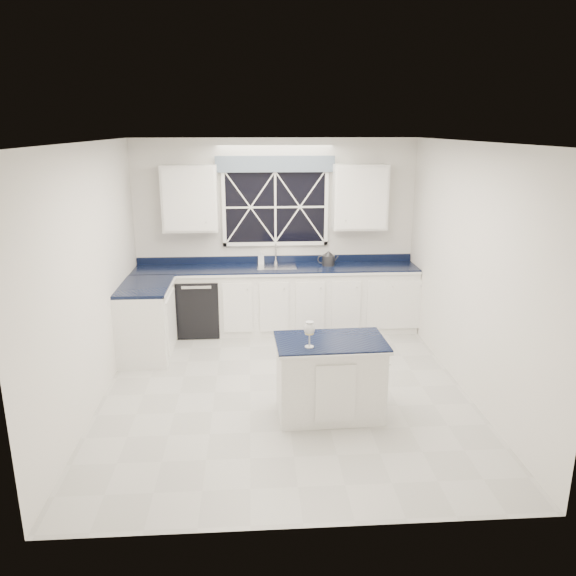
{
  "coord_description": "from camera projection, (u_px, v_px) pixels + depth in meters",
  "views": [
    {
      "loc": [
        -0.34,
        -5.71,
        2.85
      ],
      "look_at": [
        0.06,
        0.4,
        1.08
      ],
      "focal_mm": 35.0,
      "sensor_mm": 36.0,
      "label": 1
    }
  ],
  "objects": [
    {
      "name": "wine_glass",
      "position": [
        309.0,
        330.0,
        5.33
      ],
      "size": [
        0.11,
        0.11,
        0.26
      ],
      "color": "silver",
      "rests_on": "island"
    },
    {
      "name": "window",
      "position": [
        275.0,
        202.0,
        7.89
      ],
      "size": [
        1.65,
        0.09,
        1.26
      ],
      "color": "black",
      "rests_on": "ground"
    },
    {
      "name": "island",
      "position": [
        330.0,
        378.0,
        5.66
      ],
      "size": [
        1.11,
        0.69,
        0.81
      ],
      "rotation": [
        0.0,
        0.0,
        0.03
      ],
      "color": "silver",
      "rests_on": "ground"
    },
    {
      "name": "faucet",
      "position": [
        276.0,
        253.0,
        8.04
      ],
      "size": [
        0.05,
        0.2,
        0.3
      ],
      "color": "silver",
      "rests_on": "countertop"
    },
    {
      "name": "countertop",
      "position": [
        276.0,
        269.0,
        7.9
      ],
      "size": [
        3.98,
        0.64,
        0.04
      ],
      "primitive_type": "cube",
      "color": "black",
      "rests_on": "base_cabinets"
    },
    {
      "name": "dishwasher",
      "position": [
        200.0,
        305.0,
        7.97
      ],
      "size": [
        0.6,
        0.58,
        0.82
      ],
      "primitive_type": "cube",
      "color": "black",
      "rests_on": "ground"
    },
    {
      "name": "ground",
      "position": [
        285.0,
        390.0,
        6.29
      ],
      "size": [
        4.5,
        4.5,
        0.0
      ],
      "primitive_type": "plane",
      "color": "#AAAAA5",
      "rests_on": "ground"
    },
    {
      "name": "base_cabinets",
      "position": [
        254.0,
        304.0,
        7.85
      ],
      "size": [
        3.99,
        1.6,
        0.9
      ],
      "color": "silver",
      "rests_on": "ground"
    },
    {
      "name": "kettle",
      "position": [
        328.0,
        259.0,
        7.97
      ],
      "size": [
        0.3,
        0.2,
        0.21
      ],
      "rotation": [
        0.0,
        0.0,
        -0.14
      ],
      "color": "#2C2C2E",
      "rests_on": "countertop"
    },
    {
      "name": "rug",
      "position": [
        340.0,
        350.0,
        7.41
      ],
      "size": [
        1.45,
        1.05,
        0.02
      ],
      "rotation": [
        0.0,
        0.0,
        -0.21
      ],
      "color": "beige",
      "rests_on": "ground"
    },
    {
      "name": "back_wall",
      "position": [
        275.0,
        235.0,
        8.07
      ],
      "size": [
        4.0,
        0.1,
        2.7
      ],
      "primitive_type": "cube",
      "color": "silver",
      "rests_on": "ground"
    },
    {
      "name": "upper_cabinets",
      "position": [
        276.0,
        198.0,
        7.76
      ],
      "size": [
        3.1,
        0.34,
        0.9
      ],
      "color": "silver",
      "rests_on": "ground"
    },
    {
      "name": "soap_bottle",
      "position": [
        261.0,
        258.0,
        8.06
      ],
      "size": [
        0.08,
        0.08,
        0.18
      ],
      "primitive_type": "imported",
      "rotation": [
        0.0,
        0.0,
        0.0
      ],
      "color": "silver",
      "rests_on": "countertop"
    }
  ]
}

